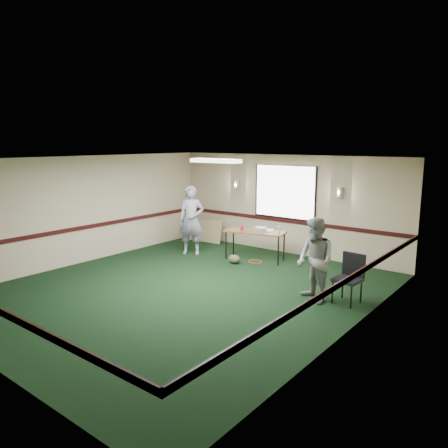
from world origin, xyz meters
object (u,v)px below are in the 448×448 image
Objects in this scene: projector at (260,229)px; person_right at (315,260)px; folding_table at (255,233)px; conference_chair at (350,274)px; person_left at (191,220)px.

projector is 3.07m from person_right.
folding_table is 3.43m from conference_chair.
folding_table is at bearing 174.68° from person_right.
person_right is at bearing -48.14° from folding_table.
folding_table is 1.01× the size of person_right.
conference_chair is at bearing 63.88° from person_right.
projector is at bearing 14.35° from folding_table.
conference_chair reaches higher than folding_table.
projector is 0.16× the size of person_left.
folding_table is 5.48× the size of projector.
person_left is at bearing -166.87° from person_right.
conference_chair is (3.14, -1.38, -0.16)m from folding_table.
conference_chair reaches higher than projector.
person_left reaches higher than person_right.
person_left is at bearing -176.63° from folding_table.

